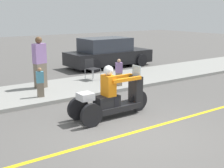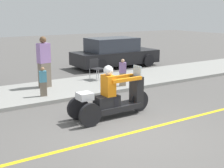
{
  "view_description": "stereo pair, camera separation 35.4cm",
  "coord_description": "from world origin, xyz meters",
  "px_view_note": "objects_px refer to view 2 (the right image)",
  "views": [
    {
      "loc": [
        -4.4,
        -5.34,
        2.8
      ],
      "look_at": [
        0.26,
        1.22,
        0.92
      ],
      "focal_mm": 50.0,
      "sensor_mm": 36.0,
      "label": 1
    },
    {
      "loc": [
        -4.11,
        -5.54,
        2.8
      ],
      "look_at": [
        0.26,
        1.22,
        0.92
      ],
      "focal_mm": 50.0,
      "sensor_mm": 36.0,
      "label": 2
    }
  ],
  "objects_px": {
    "motorcycle_trike": "(112,99)",
    "spectator_mid_group": "(43,82)",
    "folding_chair_set_back": "(96,67)",
    "spectator_end_of_line": "(123,73)",
    "spectator_with_child": "(44,63)",
    "parked_car_lot_right": "(114,53)"
  },
  "relations": [
    {
      "from": "spectator_mid_group",
      "to": "folding_chair_set_back",
      "type": "height_order",
      "value": "spectator_mid_group"
    },
    {
      "from": "folding_chair_set_back",
      "to": "parked_car_lot_right",
      "type": "xyz_separation_m",
      "value": [
        2.59,
        2.59,
        0.08
      ]
    },
    {
      "from": "spectator_end_of_line",
      "to": "parked_car_lot_right",
      "type": "distance_m",
      "value": 4.71
    },
    {
      "from": "spectator_end_of_line",
      "to": "spectator_mid_group",
      "type": "bearing_deg",
      "value": 175.92
    },
    {
      "from": "spectator_mid_group",
      "to": "spectator_with_child",
      "type": "bearing_deg",
      "value": 66.95
    },
    {
      "from": "folding_chair_set_back",
      "to": "motorcycle_trike",
      "type": "bearing_deg",
      "value": -114.19
    },
    {
      "from": "spectator_with_child",
      "to": "parked_car_lot_right",
      "type": "distance_m",
      "value": 5.52
    },
    {
      "from": "spectator_end_of_line",
      "to": "folding_chair_set_back",
      "type": "bearing_deg",
      "value": 99.93
    },
    {
      "from": "spectator_end_of_line",
      "to": "spectator_mid_group",
      "type": "height_order",
      "value": "spectator_end_of_line"
    },
    {
      "from": "motorcycle_trike",
      "to": "spectator_with_child",
      "type": "relative_size",
      "value": 1.3
    },
    {
      "from": "spectator_with_child",
      "to": "spectator_mid_group",
      "type": "bearing_deg",
      "value": -113.05
    },
    {
      "from": "motorcycle_trike",
      "to": "spectator_mid_group",
      "type": "bearing_deg",
      "value": 109.69
    },
    {
      "from": "spectator_mid_group",
      "to": "folding_chair_set_back",
      "type": "relative_size",
      "value": 1.16
    },
    {
      "from": "spectator_with_child",
      "to": "motorcycle_trike",
      "type": "bearing_deg",
      "value": -83.25
    },
    {
      "from": "motorcycle_trike",
      "to": "spectator_mid_group",
      "type": "xyz_separation_m",
      "value": [
        -0.94,
        2.62,
        0.07
      ]
    },
    {
      "from": "motorcycle_trike",
      "to": "spectator_mid_group",
      "type": "distance_m",
      "value": 2.79
    },
    {
      "from": "folding_chair_set_back",
      "to": "spectator_end_of_line",
      "type": "bearing_deg",
      "value": -80.07
    },
    {
      "from": "spectator_mid_group",
      "to": "motorcycle_trike",
      "type": "bearing_deg",
      "value": -70.31
    },
    {
      "from": "spectator_with_child",
      "to": "folding_chair_set_back",
      "type": "distance_m",
      "value": 2.24
    },
    {
      "from": "spectator_end_of_line",
      "to": "folding_chair_set_back",
      "type": "xyz_separation_m",
      "value": [
        -0.26,
        1.5,
        0.03
      ]
    },
    {
      "from": "motorcycle_trike",
      "to": "parked_car_lot_right",
      "type": "relative_size",
      "value": 0.54
    },
    {
      "from": "spectator_with_child",
      "to": "parked_car_lot_right",
      "type": "relative_size",
      "value": 0.41
    }
  ]
}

